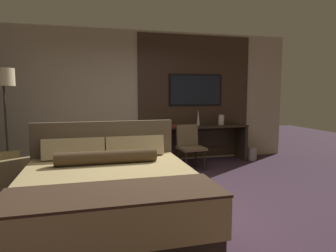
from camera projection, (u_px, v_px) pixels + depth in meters
The scene contains 12 objects.
ground_plane at pixel (161, 205), 4.02m from camera, with size 16.00×16.00×0.00m, color #3D2838.
wall_back_tv_panel at pixel (142, 97), 6.41m from camera, with size 7.20×0.09×2.80m.
bed at pixel (110, 194), 3.43m from camera, with size 1.98×2.12×1.10m.
desk at pixel (199, 136), 6.52m from camera, with size 2.07×0.55×0.80m.
tv at pixel (196, 90), 6.62m from camera, with size 1.22×0.04×0.69m.
desk_chair at pixel (189, 143), 5.89m from camera, with size 0.53×0.53×0.87m.
armchair_by_window at pixel (1, 177), 4.34m from camera, with size 1.02×1.03×0.82m.
floor_lamp at pixel (4, 87), 4.75m from camera, with size 0.34×0.34×1.89m.
vase_tall at pixel (198, 117), 6.47m from camera, with size 0.07×0.07×0.34m.
vase_short at pixel (221, 120), 6.60m from camera, with size 0.13×0.13×0.22m.
book at pixel (172, 126), 6.29m from camera, with size 0.25×0.21×0.03m.
waste_bin at pixel (252, 154), 6.69m from camera, with size 0.22×0.22×0.28m.
Camera 1 is at (-0.89, -3.77, 1.51)m, focal length 32.00 mm.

